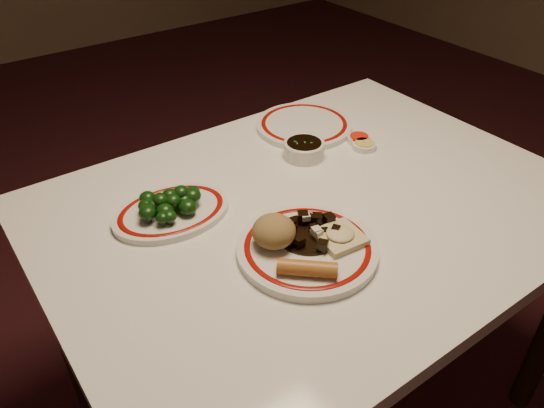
{
  "coord_description": "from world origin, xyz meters",
  "views": [
    {
      "loc": [
        -0.65,
        -0.73,
        1.45
      ],
      "look_at": [
        -0.12,
        -0.0,
        0.8
      ],
      "focal_mm": 35.0,
      "sensor_mm": 36.0,
      "label": 1
    }
  ],
  "objects_px": {
    "stirfry_heap": "(310,230)",
    "soy_bowl": "(304,150)",
    "main_plate": "(307,249)",
    "broccoli_pile": "(169,202)",
    "fried_wonton": "(340,236)",
    "spring_roll": "(307,268)",
    "dining_table": "(314,234)",
    "rice_mound": "(274,231)",
    "broccoli_plate": "(172,212)"
  },
  "relations": [
    {
      "from": "dining_table",
      "to": "broccoli_pile",
      "type": "height_order",
      "value": "broccoli_pile"
    },
    {
      "from": "spring_roll",
      "to": "broccoli_plate",
      "type": "distance_m",
      "value": 0.35
    },
    {
      "from": "main_plate",
      "to": "fried_wonton",
      "type": "relative_size",
      "value": 3.32
    },
    {
      "from": "dining_table",
      "to": "rice_mound",
      "type": "bearing_deg",
      "value": -155.65
    },
    {
      "from": "spring_roll",
      "to": "stirfry_heap",
      "type": "bearing_deg",
      "value": 0.59
    },
    {
      "from": "broccoli_plate",
      "to": "soy_bowl",
      "type": "bearing_deg",
      "value": 4.06
    },
    {
      "from": "main_plate",
      "to": "soy_bowl",
      "type": "height_order",
      "value": "soy_bowl"
    },
    {
      "from": "broccoli_pile",
      "to": "stirfry_heap",
      "type": "bearing_deg",
      "value": -50.81
    },
    {
      "from": "stirfry_heap",
      "to": "soy_bowl",
      "type": "xyz_separation_m",
      "value": [
        0.2,
        0.27,
        -0.01
      ]
    },
    {
      "from": "main_plate",
      "to": "spring_roll",
      "type": "distance_m",
      "value": 0.09
    },
    {
      "from": "dining_table",
      "to": "broccoli_pile",
      "type": "distance_m",
      "value": 0.35
    },
    {
      "from": "soy_bowl",
      "to": "fried_wonton",
      "type": "bearing_deg",
      "value": -117.24
    },
    {
      "from": "soy_bowl",
      "to": "spring_roll",
      "type": "bearing_deg",
      "value": -127.95
    },
    {
      "from": "dining_table",
      "to": "rice_mound",
      "type": "xyz_separation_m",
      "value": [
        -0.17,
        -0.08,
        0.14
      ]
    },
    {
      "from": "soy_bowl",
      "to": "broccoli_pile",
      "type": "bearing_deg",
      "value": -175.24
    },
    {
      "from": "main_plate",
      "to": "broccoli_plate",
      "type": "bearing_deg",
      "value": 120.97
    },
    {
      "from": "dining_table",
      "to": "spring_roll",
      "type": "xyz_separation_m",
      "value": [
        -0.18,
        -0.19,
        0.13
      ]
    },
    {
      "from": "spring_roll",
      "to": "fried_wonton",
      "type": "height_order",
      "value": "spring_roll"
    },
    {
      "from": "spring_roll",
      "to": "broccoli_pile",
      "type": "bearing_deg",
      "value": 61.58
    },
    {
      "from": "dining_table",
      "to": "spring_roll",
      "type": "distance_m",
      "value": 0.29
    },
    {
      "from": "spring_roll",
      "to": "fried_wonton",
      "type": "relative_size",
      "value": 1.17
    },
    {
      "from": "dining_table",
      "to": "broccoli_plate",
      "type": "relative_size",
      "value": 4.33
    },
    {
      "from": "broccoli_plate",
      "to": "broccoli_pile",
      "type": "bearing_deg",
      "value": -133.52
    },
    {
      "from": "broccoli_plate",
      "to": "main_plate",
      "type": "bearing_deg",
      "value": -59.03
    },
    {
      "from": "spring_roll",
      "to": "broccoli_pile",
      "type": "distance_m",
      "value": 0.35
    },
    {
      "from": "soy_bowl",
      "to": "stirfry_heap",
      "type": "bearing_deg",
      "value": -126.6
    },
    {
      "from": "dining_table",
      "to": "fried_wonton",
      "type": "distance_m",
      "value": 0.2
    },
    {
      "from": "fried_wonton",
      "to": "soy_bowl",
      "type": "bearing_deg",
      "value": 62.76
    },
    {
      "from": "spring_roll",
      "to": "soy_bowl",
      "type": "xyz_separation_m",
      "value": [
        0.28,
        0.36,
        -0.01
      ]
    },
    {
      "from": "main_plate",
      "to": "stirfry_heap",
      "type": "height_order",
      "value": "stirfry_heap"
    },
    {
      "from": "spring_roll",
      "to": "fried_wonton",
      "type": "xyz_separation_m",
      "value": [
        0.12,
        0.04,
        -0.01
      ]
    },
    {
      "from": "fried_wonton",
      "to": "broccoli_pile",
      "type": "bearing_deg",
      "value": 128.56
    },
    {
      "from": "stirfry_heap",
      "to": "soy_bowl",
      "type": "relative_size",
      "value": 1.29
    },
    {
      "from": "main_plate",
      "to": "spring_roll",
      "type": "height_order",
      "value": "spring_roll"
    },
    {
      "from": "rice_mound",
      "to": "fried_wonton",
      "type": "xyz_separation_m",
      "value": [
        0.11,
        -0.07,
        -0.02
      ]
    },
    {
      "from": "rice_mound",
      "to": "stirfry_heap",
      "type": "distance_m",
      "value": 0.08
    },
    {
      "from": "main_plate",
      "to": "dining_table",
      "type": "bearing_deg",
      "value": 44.68
    },
    {
      "from": "fried_wonton",
      "to": "rice_mound",
      "type": "bearing_deg",
      "value": 148.86
    },
    {
      "from": "dining_table",
      "to": "spring_roll",
      "type": "height_order",
      "value": "spring_roll"
    },
    {
      "from": "main_plate",
      "to": "broccoli_plate",
      "type": "relative_size",
      "value": 1.14
    },
    {
      "from": "rice_mound",
      "to": "spring_roll",
      "type": "distance_m",
      "value": 0.11
    },
    {
      "from": "dining_table",
      "to": "stirfry_heap",
      "type": "xyz_separation_m",
      "value": [
        -0.1,
        -0.1,
        0.12
      ]
    },
    {
      "from": "spring_roll",
      "to": "stirfry_heap",
      "type": "height_order",
      "value": "stirfry_heap"
    },
    {
      "from": "main_plate",
      "to": "stirfry_heap",
      "type": "bearing_deg",
      "value": 43.49
    },
    {
      "from": "dining_table",
      "to": "broccoli_plate",
      "type": "xyz_separation_m",
      "value": [
        -0.29,
        0.15,
        0.1
      ]
    },
    {
      "from": "stirfry_heap",
      "to": "rice_mound",
      "type": "bearing_deg",
      "value": 166.84
    },
    {
      "from": "main_plate",
      "to": "broccoli_pile",
      "type": "relative_size",
      "value": 2.12
    },
    {
      "from": "fried_wonton",
      "to": "soy_bowl",
      "type": "xyz_separation_m",
      "value": [
        0.17,
        0.32,
        -0.01
      ]
    },
    {
      "from": "fried_wonton",
      "to": "soy_bowl",
      "type": "height_order",
      "value": "same"
    },
    {
      "from": "dining_table",
      "to": "spring_roll",
      "type": "bearing_deg",
      "value": -133.48
    }
  ]
}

